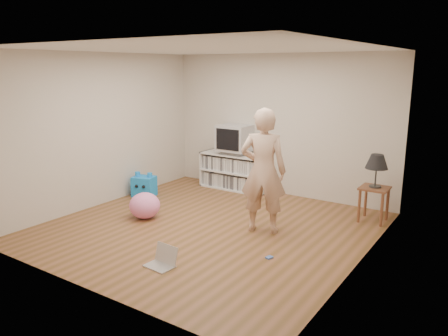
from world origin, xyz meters
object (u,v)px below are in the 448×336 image
media_unit (235,171)px  side_table (374,196)px  crt_tv (235,138)px  plush_blue (144,186)px  table_lamp (377,162)px  laptop (163,260)px  person (263,171)px  plush_pink (145,206)px  dvd_deck (235,152)px

media_unit → side_table: 2.82m
crt_tv → plush_blue: bearing=-129.8°
table_lamp → laptop: 3.55m
media_unit → person: person is taller
plush_blue → laptop: bearing=-58.5°
person → crt_tv: bearing=-66.8°
table_lamp → person: (-1.23, -1.33, -0.04)m
side_table → plush_blue: 4.05m
side_table → plush_pink: 3.59m
side_table → plush_blue: (-3.92, -0.99, -0.22)m
media_unit → side_table: bearing=-7.9°
dvd_deck → plush_blue: dvd_deck is taller
laptop → plush_blue: size_ratio=0.80×
person → plush_pink: 2.03m
laptop → plush_pink: 1.79m
media_unit → dvd_deck: 0.39m
plush_blue → plush_pink: plush_blue is taller
plush_blue → dvd_deck: bearing=33.7°
table_lamp → plush_pink: size_ratio=1.06×
crt_tv → side_table: size_ratio=1.09×
media_unit → laptop: 3.58m
person → laptop: person is taller
side_table → laptop: bearing=-119.3°
side_table → plush_pink: size_ratio=1.13×
side_table → plush_blue: side_table is taller
laptop → crt_tv: bearing=112.9°
side_table → laptop: 3.46m
plush_blue → side_table: bearing=-2.4°
laptop → media_unit: bearing=112.8°
crt_tv → plush_blue: size_ratio=1.29×
crt_tv → plush_pink: (-0.27, -2.24, -0.81)m
dvd_deck → plush_pink: 2.32m
crt_tv → plush_pink: crt_tv is taller
person → table_lamp: bearing=-152.2°
table_lamp → plush_pink: 3.66m
side_table → person: bearing=-132.9°
media_unit → side_table: size_ratio=2.55×
media_unit → table_lamp: (2.79, -0.39, 0.59)m
dvd_deck → plush_blue: bearing=-129.7°
media_unit → plush_pink: 2.28m
table_lamp → person: bearing=-132.9°
side_table → media_unit: bearing=172.1°
dvd_deck → plush_blue: size_ratio=0.97×
media_unit → plush_blue: 1.79m
table_lamp → plush_pink: table_lamp is taller
dvd_deck → plush_pink: bearing=-96.9°
crt_tv → laptop: 3.67m
dvd_deck → laptop: size_ratio=1.21×
person → laptop: 1.93m
crt_tv → person: (1.56, -1.69, -0.11)m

